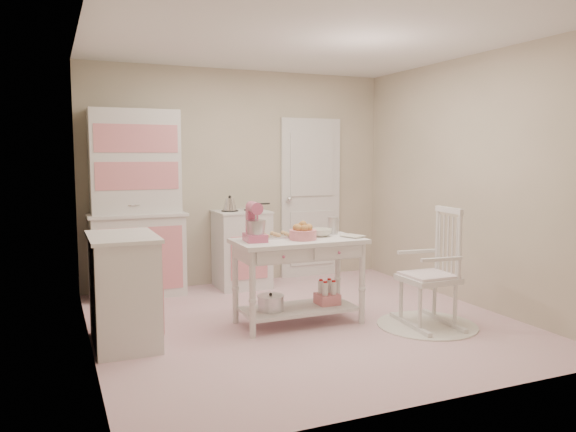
# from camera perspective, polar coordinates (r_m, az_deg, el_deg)

# --- Properties ---
(room_shell) EXTENTS (3.84, 3.84, 2.62)m
(room_shell) POSITION_cam_1_polar(r_m,az_deg,el_deg) (5.16, 1.70, 7.05)
(room_shell) COLOR pink
(room_shell) RESTS_ON ground
(door) EXTENTS (0.82, 0.05, 2.04)m
(door) POSITION_cam_1_polar(r_m,az_deg,el_deg) (7.28, 2.31, 1.85)
(door) COLOR silver
(door) RESTS_ON ground
(hutch) EXTENTS (1.06, 0.50, 2.08)m
(hutch) POSITION_cam_1_polar(r_m,az_deg,el_deg) (6.43, -15.13, 1.25)
(hutch) COLOR silver
(hutch) RESTS_ON ground
(stove) EXTENTS (0.62, 0.57, 0.92)m
(stove) POSITION_cam_1_polar(r_m,az_deg,el_deg) (6.72, -4.74, -3.34)
(stove) COLOR silver
(stove) RESTS_ON ground
(base_cabinet) EXTENTS (0.54, 0.84, 0.92)m
(base_cabinet) POSITION_cam_1_polar(r_m,az_deg,el_deg) (4.89, -16.34, -7.19)
(base_cabinet) COLOR silver
(base_cabinet) RESTS_ON ground
(lace_rug) EXTENTS (0.92, 0.92, 0.01)m
(lace_rug) POSITION_cam_1_polar(r_m,az_deg,el_deg) (5.44, 13.93, -10.69)
(lace_rug) COLOR white
(lace_rug) RESTS_ON ground
(rocking_chair) EXTENTS (0.55, 0.76, 1.10)m
(rocking_chair) POSITION_cam_1_polar(r_m,az_deg,el_deg) (5.31, 14.08, -5.06)
(rocking_chair) COLOR silver
(rocking_chair) RESTS_ON ground
(work_table) EXTENTS (1.20, 0.60, 0.80)m
(work_table) POSITION_cam_1_polar(r_m,az_deg,el_deg) (5.26, 1.08, -6.67)
(work_table) COLOR silver
(work_table) RESTS_ON ground
(stand_mixer) EXTENTS (0.22, 0.30, 0.34)m
(stand_mixer) POSITION_cam_1_polar(r_m,az_deg,el_deg) (5.02, -3.37, -0.68)
(stand_mixer) COLOR #CC567D
(stand_mixer) RESTS_ON work_table
(cookie_tray) EXTENTS (0.34, 0.24, 0.02)m
(cookie_tray) POSITION_cam_1_polar(r_m,az_deg,el_deg) (5.29, -1.19, -2.09)
(cookie_tray) COLOR silver
(cookie_tray) RESTS_ON work_table
(bread_basket) EXTENTS (0.25, 0.25, 0.09)m
(bread_basket) POSITION_cam_1_polar(r_m,az_deg,el_deg) (5.14, 1.52, -1.92)
(bread_basket) COLOR pink
(bread_basket) RESTS_ON work_table
(mixing_bowl) EXTENTS (0.23, 0.23, 0.07)m
(mixing_bowl) POSITION_cam_1_polar(r_m,az_deg,el_deg) (5.36, 3.28, -1.70)
(mixing_bowl) COLOR silver
(mixing_bowl) RESTS_ON work_table
(metal_pitcher) EXTENTS (0.10, 0.10, 0.17)m
(metal_pitcher) POSITION_cam_1_polar(r_m,az_deg,el_deg) (5.51, 4.59, -0.98)
(metal_pitcher) COLOR silver
(metal_pitcher) RESTS_ON work_table
(recipe_book) EXTENTS (0.21, 0.24, 0.02)m
(recipe_book) POSITION_cam_1_polar(r_m,az_deg,el_deg) (5.28, 6.09, -2.13)
(recipe_book) COLOR silver
(recipe_book) RESTS_ON work_table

